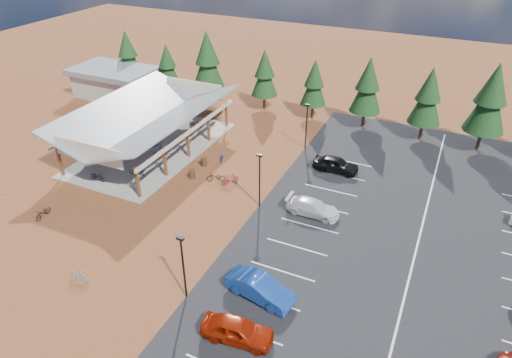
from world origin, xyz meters
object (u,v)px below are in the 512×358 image
at_px(bike_3, 165,113).
at_px(trash_bin_0, 192,174).
at_px(car_3, 313,208).
at_px(bike_15, 230,179).
at_px(car_1, 260,288).
at_px(bike_16, 216,177).
at_px(lamp_post_1, 260,177).
at_px(bike_7, 195,123).
at_px(outbuilding, 115,82).
at_px(trash_bin_1, 204,162).
at_px(bike_13, 79,276).
at_px(bike_6, 159,146).
at_px(bike_2, 144,137).
at_px(bike_14, 222,157).
at_px(bike_5, 155,149).
at_px(bike_0, 97,176).
at_px(bike_1, 109,149).
at_px(lamp_post_2, 307,123).
at_px(bike_4, 136,171).
at_px(bike_pavilion, 149,116).
at_px(car_4, 336,164).
at_px(lamp_post_0, 183,263).
at_px(bike_8, 43,213).
at_px(car_0, 237,330).

bearing_deg(bike_3, trash_bin_0, -119.84).
bearing_deg(car_3, bike_15, 82.21).
bearing_deg(car_1, bike_16, 50.32).
bearing_deg(lamp_post_1, bike_7, 139.70).
bearing_deg(outbuilding, bike_7, -16.09).
bearing_deg(trash_bin_1, bike_13, -88.56).
bearing_deg(car_3, bike_6, 78.27).
bearing_deg(lamp_post_1, car_3, 8.39).
xyz_separation_m(bike_2, bike_13, (9.24, -19.89, -0.10)).
distance_m(trash_bin_1, bike_14, 2.04).
xyz_separation_m(lamp_post_1, bike_5, (-14.00, 3.99, -2.37)).
relative_size(bike_0, bike_1, 1.00).
height_order(lamp_post_1, lamp_post_2, same).
bearing_deg(bike_4, bike_0, 118.90).
relative_size(bike_7, bike_14, 1.02).
bearing_deg(bike_13, lamp_post_2, 161.10).
relative_size(bike_pavilion, bike_3, 12.38).
bearing_deg(bike_4, car_1, -130.79).
bearing_deg(bike_14, lamp_post_1, -63.84).
relative_size(bike_2, bike_16, 1.03).
bearing_deg(car_4, bike_4, 116.36).
bearing_deg(lamp_post_1, bike_15, 152.73).
relative_size(bike_2, bike_4, 1.14).
relative_size(bike_13, bike_14, 1.06).
distance_m(bike_3, car_3, 26.10).
bearing_deg(bike_pavilion, bike_14, 5.78).
height_order(outbuilding, trash_bin_1, outbuilding).
relative_size(outbuilding, bike_3, 7.02).
xyz_separation_m(lamp_post_2, car_4, (4.37, -3.38, -2.17)).
height_order(bike_4, car_4, car_4).
relative_size(bike_pavilion, bike_16, 10.69).
distance_m(trash_bin_0, bike_7, 11.58).
relative_size(lamp_post_1, bike_0, 3.05).
bearing_deg(car_1, bike_5, 63.31).
bearing_deg(bike_6, lamp_post_2, -46.09).
relative_size(bike_15, car_3, 0.39).
relative_size(bike_15, car_1, 0.37).
xyz_separation_m(lamp_post_0, bike_0, (-15.77, 9.20, -2.43)).
xyz_separation_m(trash_bin_0, car_3, (12.54, -0.84, 0.26)).
height_order(bike_6, car_1, car_1).
height_order(lamp_post_0, bike_8, lamp_post_0).
height_order(bike_4, bike_15, bike_15).
bearing_deg(bike_pavilion, bike_0, -95.66).
distance_m(lamp_post_1, car_1, 11.15).
bearing_deg(bike_6, trash_bin_0, -101.07).
height_order(bike_pavilion, lamp_post_2, lamp_post_2).
height_order(trash_bin_0, car_4, car_4).
xyz_separation_m(bike_6, car_0, (18.95, -18.70, 0.25)).
relative_size(bike_15, car_4, 0.41).
relative_size(outbuilding, bike_0, 6.52).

